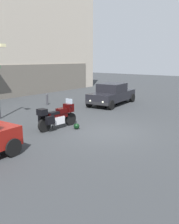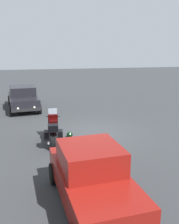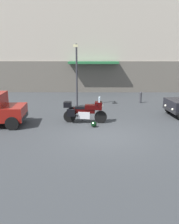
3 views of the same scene
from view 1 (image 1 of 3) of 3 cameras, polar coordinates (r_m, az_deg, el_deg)
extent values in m
plane|color=#2D3033|center=(11.23, 3.54, -4.70)|extent=(80.00, 80.00, 0.00)
cylinder|color=black|center=(12.32, -4.48, -1.63)|extent=(0.65, 0.19, 0.64)
cylinder|color=black|center=(11.33, -10.53, -3.05)|extent=(0.65, 0.19, 0.64)
cylinder|color=#B7B7BC|center=(12.21, -4.58, 0.31)|extent=(0.33, 0.10, 0.68)
cube|color=#B7B7BC|center=(11.76, -7.54, -1.88)|extent=(0.63, 0.45, 0.36)
cube|color=black|center=(11.70, -7.57, -0.74)|extent=(1.12, 0.37, 0.28)
cube|color=black|center=(11.85, -6.48, 0.35)|extent=(0.55, 0.38, 0.24)
cube|color=black|center=(11.55, -8.35, -0.22)|extent=(0.58, 0.34, 0.12)
cube|color=black|center=(12.11, -4.95, 1.03)|extent=(0.39, 0.47, 0.40)
cube|color=#8C9EAD|center=(12.08, -4.83, 2.45)|extent=(0.11, 0.41, 0.28)
sphere|color=#EAEACC|center=(12.23, -4.32, 1.15)|extent=(0.14, 0.14, 0.14)
cylinder|color=black|center=(12.04, -5.24, 1.44)|extent=(0.09, 0.62, 0.04)
cylinder|color=#B7B7BC|center=(11.58, -10.44, -2.81)|extent=(0.56, 0.13, 0.09)
cube|color=black|center=(11.55, -10.93, -1.44)|extent=(0.41, 0.23, 0.36)
cube|color=black|center=(11.11, -9.22, -1.91)|extent=(0.41, 0.23, 0.36)
cube|color=black|center=(11.12, -11.07, -0.02)|extent=(0.39, 0.43, 0.28)
cylinder|color=black|center=(11.87, -8.61, -3.12)|extent=(0.03, 0.13, 0.29)
sphere|color=black|center=(11.64, -3.07, -3.36)|extent=(0.28, 0.28, 0.28)
cube|color=black|center=(9.61, -18.70, -5.67)|extent=(0.23, 1.64, 0.20)
cylinder|color=black|center=(8.83, -17.64, -7.89)|extent=(0.65, 0.26, 0.64)
cube|color=black|center=(17.95, 5.33, 3.80)|extent=(4.66, 2.21, 0.64)
cube|color=black|center=(17.83, 5.29, 5.75)|extent=(2.05, 1.80, 0.60)
cube|color=#8C9EAD|center=(17.04, 3.90, 5.47)|extent=(0.21, 1.49, 0.51)
cube|color=#8C9EAD|center=(18.63, 6.57, 6.00)|extent=(0.21, 1.49, 0.48)
cube|color=black|center=(16.09, 1.72, 2.06)|extent=(0.30, 1.76, 0.20)
cube|color=black|center=(19.95, 8.22, 3.94)|extent=(0.30, 1.76, 0.20)
cylinder|color=black|center=(16.05, 5.03, 1.63)|extent=(0.66, 0.28, 0.64)
cylinder|color=black|center=(16.87, -0.04, 2.21)|extent=(0.66, 0.28, 0.64)
cylinder|color=black|center=(19.27, 9.99, 3.29)|extent=(0.66, 0.28, 0.64)
cylinder|color=black|center=(19.96, 5.53, 3.73)|extent=(0.66, 0.28, 0.64)
sphere|color=silver|center=(15.79, 3.14, 2.29)|extent=(0.14, 0.14, 0.14)
sphere|color=silver|center=(16.27, 0.17, 2.62)|extent=(0.14, 0.14, 0.14)
cube|color=beige|center=(13.64, -19.92, 14.47)|extent=(0.28, 0.36, 0.16)
cylinder|color=#333338|center=(18.05, -9.93, 2.85)|extent=(0.16, 0.16, 0.74)
sphere|color=#333338|center=(17.99, -9.97, 4.01)|extent=(0.16, 0.16, 0.16)
camera|label=2|loc=(9.45, -69.59, 9.13)|focal=40.52mm
camera|label=3|loc=(9.15, 64.53, 7.14)|focal=38.77mm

